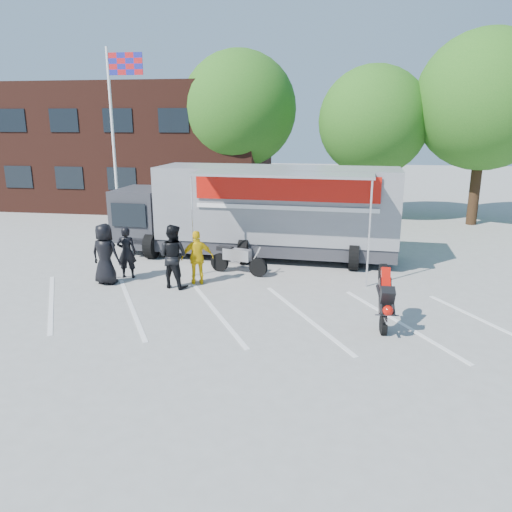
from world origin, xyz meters
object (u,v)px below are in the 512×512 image
(stunt_bike_rider, at_px, (380,324))
(spectator_hivis, at_px, (197,258))
(flagpole, at_px, (117,119))
(spectator_leather_a, at_px, (105,254))
(spectator_leather_b, at_px, (127,252))
(tree_right, at_px, (485,101))
(spectator_leather_c, at_px, (173,256))
(parked_motorcycle, at_px, (239,274))
(transporter_truck, at_px, (263,257))
(tree_left, at_px, (239,109))
(tree_mid, at_px, (374,122))

(stunt_bike_rider, distance_m, spectator_hivis, 5.99)
(flagpole, height_order, spectator_leather_a, flagpole)
(spectator_leather_b, bearing_deg, tree_right, -150.38)
(spectator_leather_c, height_order, spectator_hivis, spectator_leather_c)
(flagpole, distance_m, spectator_hivis, 9.59)
(parked_motorcycle, distance_m, stunt_bike_rider, 5.71)
(flagpole, height_order, transporter_truck, flagpole)
(transporter_truck, distance_m, spectator_hivis, 3.94)
(transporter_truck, relative_size, spectator_hivis, 6.20)
(parked_motorcycle, height_order, spectator_hivis, spectator_hivis)
(tree_right, bearing_deg, spectator_hivis, -134.07)
(tree_left, relative_size, tree_right, 0.95)
(tree_left, height_order, parked_motorcycle, tree_left)
(tree_right, height_order, spectator_leather_a, tree_right)
(tree_mid, xyz_separation_m, transporter_truck, (-4.34, -8.25, -4.94))
(tree_left, distance_m, transporter_truck, 11.12)
(flagpole, bearing_deg, stunt_bike_rider, -40.60)
(tree_right, height_order, spectator_hivis, tree_right)
(parked_motorcycle, relative_size, spectator_hivis, 1.24)
(flagpole, distance_m, tree_right, 16.88)
(stunt_bike_rider, distance_m, spectator_leather_b, 8.37)
(tree_right, relative_size, stunt_bike_rider, 5.18)
(tree_mid, distance_m, spectator_leather_a, 15.52)
(flagpole, relative_size, stunt_bike_rider, 4.54)
(tree_right, bearing_deg, transporter_truck, -140.29)
(tree_left, xyz_separation_m, spectator_hivis, (1.10, -12.76, -4.71))
(tree_left, height_order, spectator_leather_b, tree_left)
(transporter_truck, bearing_deg, spectator_hivis, -111.07)
(flagpole, relative_size, tree_mid, 1.04)
(parked_motorcycle, xyz_separation_m, spectator_hivis, (-1.06, -1.25, 0.85))
(tree_right, xyz_separation_m, transporter_truck, (-9.34, -7.75, -5.88))
(tree_right, xyz_separation_m, spectator_leather_a, (-13.75, -11.68, -4.91))
(spectator_hivis, bearing_deg, stunt_bike_rider, 135.91)
(spectator_leather_c, bearing_deg, tree_left, -72.78)
(stunt_bike_rider, bearing_deg, parked_motorcycle, 136.86)
(tree_left, height_order, tree_right, tree_right)
(tree_right, relative_size, spectator_hivis, 5.34)
(parked_motorcycle, height_order, spectator_leather_b, spectator_leather_b)
(tree_left, bearing_deg, spectator_hivis, -85.10)
(parked_motorcycle, bearing_deg, spectator_hivis, 155.79)
(parked_motorcycle, height_order, spectator_leather_a, spectator_leather_a)
(tree_right, relative_size, spectator_leather_a, 4.74)
(tree_right, height_order, stunt_bike_rider, tree_right)
(spectator_leather_c, xyz_separation_m, spectator_hivis, (0.65, 0.40, -0.13))
(tree_left, bearing_deg, spectator_leather_b, -96.23)
(tree_mid, bearing_deg, spectator_hivis, -116.65)
(tree_left, distance_m, spectator_leather_c, 13.95)
(spectator_leather_c, bearing_deg, tree_right, -119.43)
(transporter_truck, height_order, parked_motorcycle, transporter_truck)
(stunt_bike_rider, distance_m, spectator_leather_c, 6.47)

